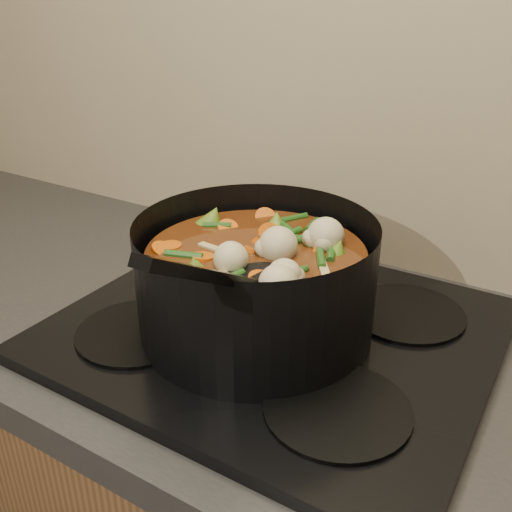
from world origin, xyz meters
The scene contains 3 objects.
stovetop centered at (0.00, 1.93, 0.92)m, with size 0.62×0.54×0.03m.
stockpot centered at (-0.02, 1.90, 1.01)m, with size 0.40×0.49×0.25m.
saucepan centered at (-0.18, 2.06, 0.98)m, with size 0.16×0.16×0.13m.
Camera 1 is at (0.36, 1.29, 1.40)m, focal length 40.00 mm.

